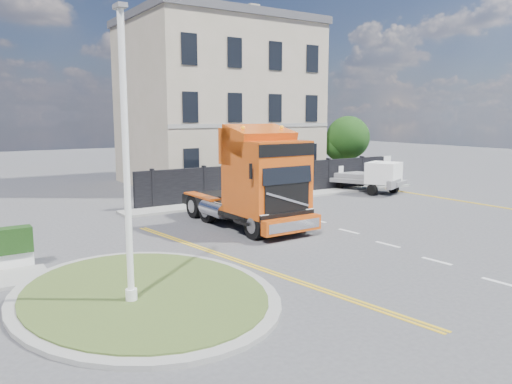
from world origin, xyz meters
TOP-DOWN VIEW (x-y plane):
  - ground at (0.00, 0.00)m, footprint 120.00×120.00m
  - traffic_island at (-7.00, -3.00)m, footprint 6.80×6.80m
  - hoarding_fence at (6.55, 9.00)m, footprint 18.80×0.25m
  - georgian_building at (6.00, 16.50)m, footprint 12.30×10.30m
  - tree at (14.38, 12.10)m, footprint 3.20×3.20m
  - pavement_far at (6.00, 8.10)m, footprint 20.00×1.60m
  - truck at (0.03, 2.17)m, footprint 2.83×7.23m
  - flatbed_pickup at (11.71, 6.40)m, footprint 3.63×5.24m
  - lamppost_island at (-7.50, -3.50)m, footprint 0.23×0.45m

SIDE VIEW (x-z plane):
  - ground at x=0.00m, z-range 0.00..0.00m
  - pavement_far at x=6.00m, z-range 0.00..0.12m
  - traffic_island at x=-7.00m, z-range 0.00..0.16m
  - hoarding_fence at x=6.55m, z-range 0.00..2.00m
  - flatbed_pickup at x=11.71m, z-range 0.08..2.06m
  - truck at x=0.03m, z-range -0.22..4.08m
  - tree at x=14.38m, z-range 0.65..5.45m
  - lamppost_island at x=-7.50m, z-range 0.15..7.53m
  - georgian_building at x=6.00m, z-range -0.63..12.17m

